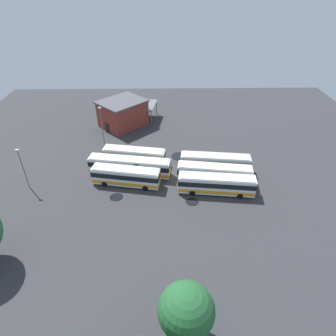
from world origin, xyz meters
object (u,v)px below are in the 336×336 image
bus_row0_slot0 (215,163)px  maintenance_shelter (135,105)px  bus_row1_slot1 (130,166)px  tree_north_edge (186,311)px  bus_row0_slot2 (216,184)px  lamp_post_mid_lot (23,167)px  bus_row1_slot0 (134,156)px  bus_row0_slot1 (214,173)px  bus_row1_slot2 (126,176)px  lamp_post_far_corner (102,126)px  depot_building (123,113)px

bus_row0_slot0 → maintenance_shelter: maintenance_shelter is taller
bus_row1_slot1 → tree_north_edge: (-8.06, 29.08, 3.27)m
bus_row0_slot2 → lamp_post_mid_lot: bearing=-3.4°
bus_row1_slot0 → maintenance_shelter: maintenance_shelter is taller
bus_row0_slot1 → bus_row0_slot2: bearing=88.2°
bus_row1_slot1 → lamp_post_mid_lot: bearing=12.7°
bus_row0_slot1 → bus_row1_slot2: 15.30m
bus_row1_slot0 → lamp_post_far_corner: 10.35m
maintenance_shelter → lamp_post_mid_lot: size_ratio=1.42×
bus_row0_slot0 → bus_row1_slot2: size_ratio=1.08×
bus_row1_slot0 → bus_row1_slot1: same height
bus_row0_slot1 → maintenance_shelter: (15.61, -26.93, 1.90)m
bus_row0_slot1 → maintenance_shelter: bearing=-59.9°
bus_row0_slot0 → lamp_post_far_corner: 24.15m
bus_row1_slot0 → bus_row1_slot1: (0.54, 3.35, 0.00)m
bus_row1_slot0 → maintenance_shelter: bearing=-86.6°
bus_row0_slot1 → lamp_post_far_corner: (21.29, -13.04, 3.01)m
bus_row0_slot0 → bus_row1_slot2: (15.96, 3.98, -0.00)m
bus_row0_slot1 → bus_row1_slot2: same height
bus_row0_slot2 → bus_row1_slot2: (15.20, -2.54, -0.00)m
maintenance_shelter → tree_north_edge: (-8.76, 53.41, 1.37)m
bus_row1_slot2 → depot_building: bearing=-82.7°
bus_row0_slot1 → bus_row1_slot0: (14.38, -5.95, -0.00)m
bus_row0_slot0 → bus_row0_slot1: size_ratio=0.99×
lamp_post_mid_lot → maintenance_shelter: bearing=-120.1°
bus_row0_slot2 → bus_row0_slot1: bearing=-91.8°
depot_building → tree_north_edge: bearing=103.0°
bus_row1_slot1 → maintenance_shelter: bearing=-88.4°
lamp_post_mid_lot → tree_north_edge: (-25.05, 25.27, 0.80)m
depot_building → bus_row0_slot2: bearing=125.0°
bus_row0_slot0 → bus_row0_slot2: 6.57m
bus_row1_slot1 → bus_row1_slot2: (0.37, 3.14, -0.00)m
depot_building → tree_north_edge: (-11.44, 49.42, 1.92)m
tree_north_edge → bus_row0_slot1: bearing=-104.5°
maintenance_shelter → bus_row1_slot2: bearing=90.7°
bus_row0_slot0 → bus_row1_slot0: same height
bus_row0_slot1 → bus_row1_slot2: size_ratio=1.09×
bus_row0_slot0 → bus_row1_slot1: 15.61m
bus_row0_slot0 → bus_row1_slot1: (15.58, 0.84, 0.00)m
bus_row1_slot0 → bus_row1_slot2: size_ratio=1.01×
bus_row0_slot1 → bus_row1_slot1: size_ratio=0.87×
lamp_post_far_corner → tree_north_edge: lamp_post_far_corner is taller
bus_row0_slot0 → bus_row1_slot0: (15.05, -2.51, -0.00)m
bus_row0_slot1 → lamp_post_far_corner: size_ratio=1.49×
bus_row1_slot2 → maintenance_shelter: size_ratio=1.10×
bus_row0_slot2 → bus_row1_slot2: bearing=-9.5°
bus_row0_slot2 → bus_row1_slot0: 16.90m
bus_row0_slot2 → bus_row1_slot0: same height
bus_row0_slot2 → maintenance_shelter: (15.52, -30.01, 1.90)m
bus_row1_slot0 → bus_row1_slot2: 6.55m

